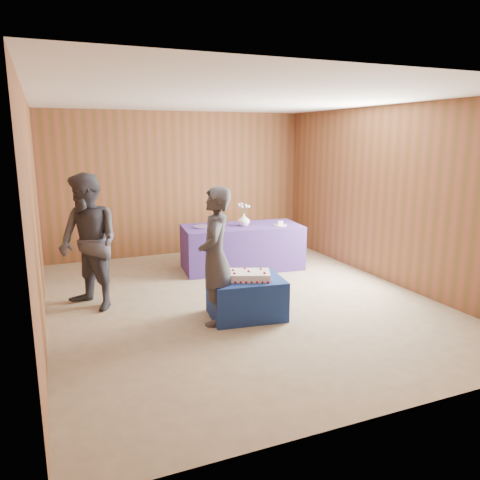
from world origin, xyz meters
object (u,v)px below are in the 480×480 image
cake_table (246,297)px  vase (244,220)px  serving_table (242,247)px  sheet_cake (248,275)px  guest_left (215,256)px  guest_right (89,242)px

cake_table → vase: 2.29m
serving_table → sheet_cake: (-0.81, -2.12, 0.17)m
cake_table → serving_table: bearing=75.7°
cake_table → vase: (0.84, 2.04, 0.60)m
sheet_cake → vase: 2.26m
sheet_cake → vase: size_ratio=3.07×
cake_table → sheet_cake: sheet_cake is taller
guest_left → serving_table: bearing=173.9°
cake_table → serving_table: (0.82, 2.08, 0.12)m
vase → guest_right: (-2.60, -0.99, 0.04)m
vase → sheet_cake: bearing=-111.6°
vase → guest_right: guest_right is taller
serving_table → sheet_cake: bearing=-104.3°
cake_table → sheet_cake: (0.01, -0.04, 0.30)m
serving_table → vase: bearing=-59.2°
vase → guest_left: guest_left is taller
serving_table → vase: vase is taller
cake_table → guest_right: (-1.76, 1.05, 0.64)m
cake_table → guest_left: size_ratio=0.54×
cake_table → vase: bearing=74.9°
guest_right → serving_table: bearing=79.8°
vase → guest_left: bearing=-121.2°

